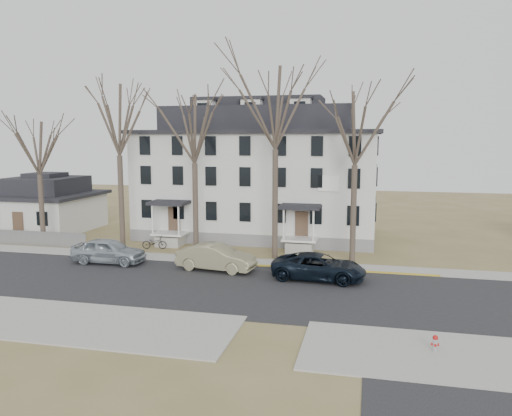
% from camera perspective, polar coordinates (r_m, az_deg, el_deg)
% --- Properties ---
extents(ground, '(120.00, 120.00, 0.00)m').
position_cam_1_polar(ground, '(27.32, -3.85, -10.31)').
color(ground, olive).
rests_on(ground, ground).
extents(main_road, '(120.00, 10.00, 0.04)m').
position_cam_1_polar(main_road, '(29.15, -2.71, -9.12)').
color(main_road, '#27272A').
rests_on(main_road, ground).
extents(far_sidewalk, '(120.00, 2.00, 0.08)m').
position_cam_1_polar(far_sidewalk, '(34.75, -0.03, -6.30)').
color(far_sidewalk, '#A09F97').
rests_on(far_sidewalk, ground).
extents(near_sidewalk_right, '(14.00, 5.00, 0.08)m').
position_cam_1_polar(near_sidewalk_right, '(22.04, 24.40, -15.60)').
color(near_sidewalk_right, '#A09F97').
rests_on(near_sidewalk_right, ground).
extents(near_sidewalk_left, '(20.00, 5.00, 0.08)m').
position_cam_1_polar(near_sidewalk_left, '(26.61, -24.28, -11.51)').
color(near_sidewalk_left, '#A09F97').
rests_on(near_sidewalk_left, ground).
extents(yellow_curb, '(14.00, 0.25, 0.06)m').
position_cam_1_polar(yellow_curb, '(33.15, 8.13, -7.09)').
color(yellow_curb, gold).
rests_on(yellow_curb, ground).
extents(boarding_house, '(20.80, 12.36, 12.05)m').
position_cam_1_polar(boarding_house, '(43.95, 0.34, 3.79)').
color(boarding_house, slate).
rests_on(boarding_house, ground).
extents(small_house, '(8.70, 8.70, 5.00)m').
position_cam_1_polar(small_house, '(50.79, -22.78, 0.18)').
color(small_house, silver).
rests_on(small_house, ground).
extents(fence, '(14.00, 0.06, 1.20)m').
position_cam_1_polar(fence, '(45.46, -26.37, -3.75)').
color(fence, gray).
rests_on(fence, ground).
extents(tree_far_left, '(8.40, 8.40, 13.72)m').
position_cam_1_polar(tree_far_left, '(39.33, -15.49, 10.26)').
color(tree_far_left, '#473B31').
rests_on(tree_far_left, ground).
extents(tree_mid_left, '(7.80, 7.80, 12.74)m').
position_cam_1_polar(tree_mid_left, '(36.85, -7.09, 9.51)').
color(tree_mid_left, '#473B31').
rests_on(tree_mid_left, ground).
extents(tree_center, '(9.00, 9.00, 14.70)m').
position_cam_1_polar(tree_center, '(35.34, 2.26, 12.04)').
color(tree_center, '#473B31').
rests_on(tree_center, ground).
extents(tree_mid_right, '(7.80, 7.80, 12.74)m').
position_cam_1_polar(tree_mid_right, '(34.67, 11.34, 9.52)').
color(tree_mid_right, '#473B31').
rests_on(tree_mid_right, ground).
extents(tree_bungalow, '(6.60, 6.60, 10.78)m').
position_cam_1_polar(tree_bungalow, '(43.04, -23.66, 6.70)').
color(tree_bungalow, '#473B31').
rests_on(tree_bungalow, ground).
extents(car_silver, '(5.10, 2.09, 1.73)m').
position_cam_1_polar(car_silver, '(35.88, -16.50, -4.76)').
color(car_silver, '#9EA9B3').
rests_on(car_silver, ground).
extents(car_tan, '(5.36, 2.45, 1.70)m').
position_cam_1_polar(car_tan, '(32.71, -4.59, -5.70)').
color(car_tan, gray).
rests_on(car_tan, ground).
extents(car_navy, '(5.84, 3.00, 1.58)m').
position_cam_1_polar(car_navy, '(30.75, 7.19, -6.74)').
color(car_navy, black).
rests_on(car_navy, ground).
extents(bicycle_left, '(2.00, 1.02, 1.00)m').
position_cam_1_polar(bicycle_left, '(39.61, -11.53, -3.96)').
color(bicycle_left, black).
rests_on(bicycle_left, ground).
extents(fire_hydrant, '(0.31, 0.29, 0.75)m').
position_cam_1_polar(fire_hydrant, '(21.90, 19.78, -14.42)').
color(fire_hydrant, '#B7B7BA').
rests_on(fire_hydrant, ground).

